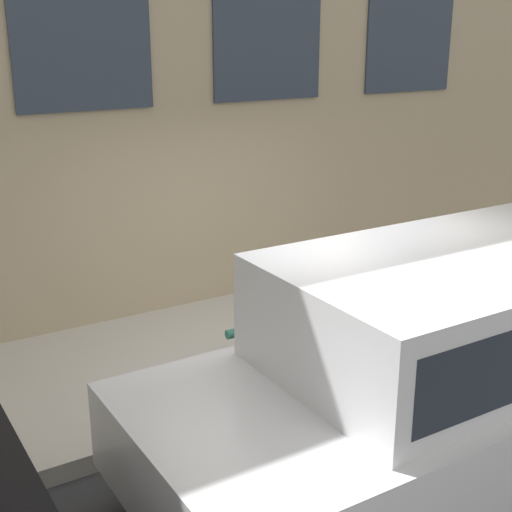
# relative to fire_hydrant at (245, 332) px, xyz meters

# --- Properties ---
(ground_plane) EXTENTS (80.00, 80.00, 0.00)m
(ground_plane) POSITION_rel_fire_hydrant_xyz_m (-0.60, -0.34, -0.58)
(ground_plane) COLOR #2D2D30
(sidewalk) EXTENTS (2.51, 60.00, 0.17)m
(sidewalk) POSITION_rel_fire_hydrant_xyz_m (0.65, -0.34, -0.50)
(sidewalk) COLOR #B2ADA3
(sidewalk) RESTS_ON ground_plane
(fire_hydrant) EXTENTS (0.28, 0.40, 0.81)m
(fire_hydrant) POSITION_rel_fire_hydrant_xyz_m (0.00, 0.00, 0.00)
(fire_hydrant) COLOR #2D7260
(fire_hydrant) RESTS_ON sidewalk
(person) EXTENTS (0.26, 0.17, 1.07)m
(person) POSITION_rel_fire_hydrant_xyz_m (0.18, -0.35, 0.23)
(person) COLOR navy
(person) RESTS_ON sidewalk
(parked_truck_silver_near) EXTENTS (2.02, 5.22, 1.80)m
(parked_truck_silver_near) POSITION_rel_fire_hydrant_xyz_m (-1.99, -0.80, 0.45)
(parked_truck_silver_near) COLOR black
(parked_truck_silver_near) RESTS_ON ground_plane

